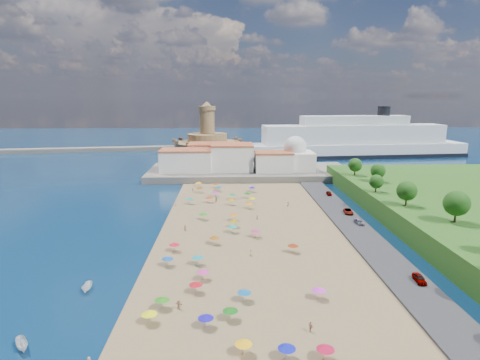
{
  "coord_description": "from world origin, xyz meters",
  "views": [
    {
      "loc": [
        -0.38,
        -104.81,
        35.27
      ],
      "look_at": [
        4.0,
        25.0,
        8.0
      ],
      "focal_mm": 30.0,
      "sensor_mm": 36.0,
      "label": 1
    }
  ],
  "objects": [
    {
      "name": "ground",
      "position": [
        0.0,
        0.0,
        0.0
      ],
      "size": [
        700.0,
        700.0,
        0.0
      ],
      "primitive_type": "plane",
      "color": "#071938",
      "rests_on": "ground"
    },
    {
      "name": "terrace",
      "position": [
        10.0,
        73.0,
        1.5
      ],
      "size": [
        90.0,
        36.0,
        3.0
      ],
      "primitive_type": "cube",
      "color": "#59544C",
      "rests_on": "ground"
    },
    {
      "name": "jetty",
      "position": [
        -12.0,
        108.0,
        1.2
      ],
      "size": [
        18.0,
        70.0,
        2.4
      ],
      "primitive_type": "cube",
      "color": "#59544C",
      "rests_on": "ground"
    },
    {
      "name": "breakwater",
      "position": [
        -110.0,
        153.0,
        1.3
      ],
      "size": [
        199.03,
        34.77,
        2.6
      ],
      "primitive_type": "cube",
      "rotation": [
        0.0,
        0.0,
        0.14
      ],
      "color": "#59544C",
      "rests_on": "ground"
    },
    {
      "name": "waterfront_buildings",
      "position": [
        -3.05,
        73.64,
        7.88
      ],
      "size": [
        57.0,
        29.0,
        11.0
      ],
      "color": "silver",
      "rests_on": "terrace"
    },
    {
      "name": "domed_building",
      "position": [
        30.0,
        71.0,
        8.97
      ],
      "size": [
        16.0,
        16.0,
        15.0
      ],
      "color": "silver",
      "rests_on": "terrace"
    },
    {
      "name": "fortress",
      "position": [
        -12.0,
        138.0,
        6.68
      ],
      "size": [
        40.0,
        40.0,
        32.4
      ],
      "color": "#9A784D",
      "rests_on": "ground"
    },
    {
      "name": "cruise_ship",
      "position": [
        74.3,
        128.24,
        8.7
      ],
      "size": [
        135.95,
        32.91,
        29.4
      ],
      "color": "black",
      "rests_on": "ground"
    },
    {
      "name": "beach_parasols",
      "position": [
        -1.55,
        -8.82,
        2.15
      ],
      "size": [
        31.14,
        115.24,
        2.2
      ],
      "color": "gray",
      "rests_on": "beach"
    },
    {
      "name": "beachgoers",
      "position": [
        -0.69,
        3.03,
        1.14
      ],
      "size": [
        38.7,
        100.54,
        1.89
      ],
      "color": "tan",
      "rests_on": "beach"
    },
    {
      "name": "moored_boats",
      "position": [
        -27.99,
        -44.81,
        0.73
      ],
      "size": [
        5.71,
        21.18,
        1.48
      ],
      "color": "white",
      "rests_on": "ground"
    },
    {
      "name": "parked_cars",
      "position": [
        36.0,
        1.45,
        1.38
      ],
      "size": [
        2.85,
        72.42,
        1.44
      ],
      "color": "gray",
      "rests_on": "promenade"
    },
    {
      "name": "hillside_trees",
      "position": [
        49.33,
        -9.19,
        10.09
      ],
      "size": [
        14.26,
        105.76,
        7.66
      ],
      "color": "#382314",
      "rests_on": "hillside"
    }
  ]
}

